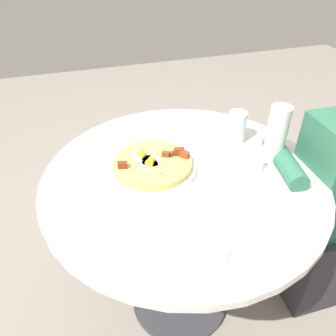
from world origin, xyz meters
TOP-DOWN VIEW (x-y plane):
  - ground_plane at (0.00, 0.00)m, footprint 6.00×6.00m
  - dining_table at (0.00, 0.00)m, footprint 0.98×0.98m
  - person_seated at (-0.62, 0.10)m, footprint 0.52×0.32m
  - pizza_plate at (0.09, -0.07)m, footprint 0.31×0.31m
  - breakfast_pizza at (0.09, -0.07)m, footprint 0.28×0.28m
  - bread_plate at (0.06, 0.30)m, footprint 0.17×0.17m
  - napkin at (-0.09, 0.17)m, footprint 0.22×0.21m
  - fork at (-0.08, 0.16)m, footprint 0.15×0.11m
  - knife at (-0.10, 0.19)m, footprint 0.15×0.11m
  - water_glass at (-0.26, -0.15)m, footprint 0.07×0.07m
  - water_bottle at (-0.34, 0.00)m, footprint 0.07×0.07m
  - salt_shaker at (-0.26, 0.04)m, footprint 0.03×0.03m

SIDE VIEW (x-z plane):
  - ground_plane at x=0.00m, z-range 0.00..0.00m
  - person_seated at x=-0.62m, z-range -0.06..1.07m
  - dining_table at x=0.00m, z-range 0.20..0.94m
  - napkin at x=-0.09m, z-range 0.75..0.75m
  - bread_plate at x=0.06m, z-range 0.75..0.76m
  - pizza_plate at x=0.09m, z-range 0.75..0.76m
  - fork at x=-0.08m, z-range 0.75..0.76m
  - knife at x=-0.10m, z-range 0.75..0.76m
  - breakfast_pizza at x=0.09m, z-range 0.75..0.80m
  - salt_shaker at x=-0.26m, z-range 0.75..0.80m
  - water_glass at x=-0.26m, z-range 0.75..0.87m
  - water_bottle at x=-0.34m, z-range 0.75..0.96m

